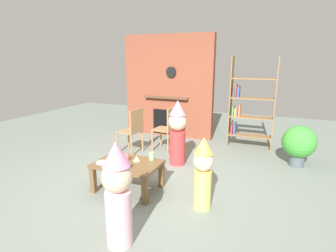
% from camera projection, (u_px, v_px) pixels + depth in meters
% --- Properties ---
extents(ground_plane, '(12.00, 12.00, 0.00)m').
position_uv_depth(ground_plane, '(149.00, 184.00, 3.96)').
color(ground_plane, gray).
extents(brick_fireplace_feature, '(2.20, 0.28, 2.40)m').
position_uv_depth(brick_fireplace_feature, '(168.00, 87.00, 6.27)').
color(brick_fireplace_feature, brown).
rests_on(brick_fireplace_feature, ground_plane).
extents(bookshelf, '(0.90, 0.28, 1.90)m').
position_uv_depth(bookshelf, '(248.00, 106.00, 5.47)').
color(bookshelf, olive).
rests_on(bookshelf, ground_plane).
extents(coffee_table, '(0.90, 0.62, 0.41)m').
position_uv_depth(coffee_table, '(128.00, 167.00, 3.71)').
color(coffee_table, brown).
rests_on(coffee_table, ground_plane).
extents(paper_cup_near_left, '(0.08, 0.08, 0.10)m').
position_uv_depth(paper_cup_near_left, '(152.00, 156.00, 3.79)').
color(paper_cup_near_left, '#8CD18C').
rests_on(paper_cup_near_left, coffee_table).
extents(paper_cup_near_right, '(0.07, 0.07, 0.10)m').
position_uv_depth(paper_cup_near_right, '(127.00, 166.00, 3.45)').
color(paper_cup_near_right, '#669EE0').
rests_on(paper_cup_near_right, coffee_table).
extents(paper_cup_center, '(0.07, 0.07, 0.10)m').
position_uv_depth(paper_cup_center, '(127.00, 158.00, 3.74)').
color(paper_cup_center, '#E5666B').
rests_on(paper_cup_center, coffee_table).
extents(paper_plate_front, '(0.16, 0.16, 0.01)m').
position_uv_depth(paper_plate_front, '(120.00, 166.00, 3.57)').
color(paper_plate_front, white).
rests_on(paper_plate_front, coffee_table).
extents(paper_plate_rear, '(0.18, 0.18, 0.01)m').
position_uv_depth(paper_plate_rear, '(102.00, 162.00, 3.68)').
color(paper_plate_rear, white).
rests_on(paper_plate_rear, coffee_table).
extents(birthday_cake_slice, '(0.10, 0.10, 0.07)m').
position_uv_depth(birthday_cake_slice, '(137.00, 158.00, 3.75)').
color(birthday_cake_slice, '#EAC68C').
rests_on(birthday_cake_slice, coffee_table).
extents(table_fork, '(0.13, 0.11, 0.01)m').
position_uv_depth(table_fork, '(117.00, 158.00, 3.87)').
color(table_fork, silver).
rests_on(table_fork, coffee_table).
extents(child_with_cone_hat, '(0.30, 0.30, 1.09)m').
position_uv_depth(child_with_cone_hat, '(118.00, 192.00, 2.53)').
color(child_with_cone_hat, '#EAB2C6').
rests_on(child_with_cone_hat, ground_plane).
extents(child_in_pink, '(0.26, 0.26, 0.92)m').
position_uv_depth(child_in_pink, '(203.00, 171.00, 3.21)').
color(child_in_pink, '#E0CC66').
rests_on(child_in_pink, ground_plane).
extents(child_by_the_chairs, '(0.32, 0.32, 1.15)m').
position_uv_depth(child_by_the_chairs, '(177.00, 131.00, 4.58)').
color(child_by_the_chairs, '#D13838').
rests_on(child_by_the_chairs, ground_plane).
extents(dining_chair_left, '(0.45, 0.45, 0.90)m').
position_uv_depth(dining_chair_left, '(133.00, 128.00, 5.15)').
color(dining_chair_left, '#9E7A51').
rests_on(dining_chair_left, ground_plane).
extents(dining_chair_middle, '(0.43, 0.43, 0.90)m').
position_uv_depth(dining_chair_middle, '(168.00, 126.00, 5.30)').
color(dining_chair_middle, '#9E7A51').
rests_on(dining_chair_middle, ground_plane).
extents(potted_plant_tall, '(0.57, 0.57, 0.72)m').
position_uv_depth(potted_plant_tall, '(299.00, 143.00, 4.54)').
color(potted_plant_tall, '#4C5660').
rests_on(potted_plant_tall, ground_plane).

